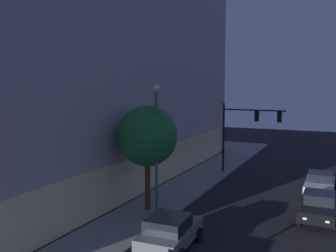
# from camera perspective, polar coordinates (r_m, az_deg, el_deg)

# --- Properties ---
(modern_building) EXTENTS (36.20, 25.53, 21.13)m
(modern_building) POSITION_cam_1_polar(r_m,az_deg,el_deg) (34.91, -21.00, 10.25)
(modern_building) COLOR #4C4C51
(modern_building) RESTS_ON ground
(traffic_light_far_corner) EXTENTS (0.63, 5.49, 6.19)m
(traffic_light_far_corner) POSITION_cam_1_polar(r_m,az_deg,el_deg) (32.18, 12.15, 0.22)
(traffic_light_far_corner) COLOR black
(traffic_light_far_corner) RESTS_ON sidewalk_corner
(street_lamp_sidewalk) EXTENTS (0.44, 0.44, 7.71)m
(street_lamp_sidewalk) POSITION_cam_1_polar(r_m,az_deg,el_deg) (21.12, -1.86, -1.21)
(street_lamp_sidewalk) COLOR #525252
(street_lamp_sidewalk) RESTS_ON sidewalk_corner
(sidewalk_tree) EXTENTS (3.70, 3.70, 6.45)m
(sidewalk_tree) POSITION_cam_1_polar(r_m,az_deg,el_deg) (22.21, -3.25, -1.59)
(sidewalk_tree) COLOR #54331E
(sidewalk_tree) RESTS_ON sidewalk_corner
(car_grey) EXTENTS (4.18, 2.37, 1.65)m
(car_grey) POSITION_cam_1_polar(r_m,az_deg,el_deg) (18.01, 0.29, -16.23)
(car_grey) COLOR slate
(car_grey) RESTS_ON ground
(car_black) EXTENTS (4.04, 2.13, 1.57)m
(car_black) POSITION_cam_1_polar(r_m,az_deg,el_deg) (23.31, 22.52, -11.56)
(car_black) COLOR black
(car_black) RESTS_ON ground
(car_white) EXTENTS (4.21, 2.16, 1.55)m
(car_white) POSITION_cam_1_polar(r_m,az_deg,el_deg) (28.73, 22.70, -8.35)
(car_white) COLOR silver
(car_white) RESTS_ON ground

